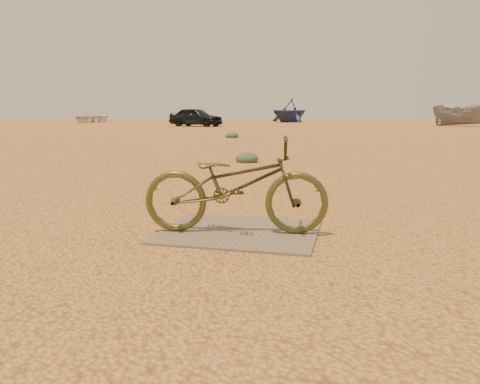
% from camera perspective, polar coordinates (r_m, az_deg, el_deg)
% --- Properties ---
extents(ground, '(120.00, 120.00, 0.00)m').
position_cam_1_polar(ground, '(4.66, -2.45, -5.27)').
color(ground, '#E6A14C').
rests_on(ground, ground).
extents(plywood_board, '(1.55, 1.32, 0.02)m').
position_cam_1_polar(plywood_board, '(4.76, 0.00, -4.80)').
color(plywood_board, '#715E49').
rests_on(plywood_board, ground).
extents(bicycle, '(1.89, 0.93, 0.95)m').
position_cam_1_polar(bicycle, '(4.59, -0.53, 0.86)').
color(bicycle, '#4E4B21').
rests_on(bicycle, plywood_board).
extents(car, '(4.60, 2.65, 1.47)m').
position_cam_1_polar(car, '(37.75, -5.40, 9.09)').
color(car, black).
rests_on(car, ground).
extents(boat_near_left, '(3.79, 5.20, 1.05)m').
position_cam_1_polar(boat_near_left, '(52.99, -17.91, 8.64)').
color(boat_near_left, silver).
rests_on(boat_near_left, ground).
extents(boat_far_left, '(6.22, 6.36, 2.54)m').
position_cam_1_polar(boat_far_left, '(51.30, 6.06, 9.86)').
color(boat_far_left, navy).
rests_on(boat_far_left, ground).
extents(boat_mid_right, '(5.00, 4.00, 1.84)m').
position_cam_1_polar(boat_mid_right, '(41.77, 25.46, 8.51)').
color(boat_mid_right, gray).
rests_on(boat_mid_right, ground).
extents(kale_a, '(0.55, 0.55, 0.30)m').
position_cam_1_polar(kale_a, '(11.27, 0.83, 3.67)').
color(kale_a, '#485E3D').
rests_on(kale_a, ground).
extents(kale_c, '(0.61, 0.61, 0.34)m').
position_cam_1_polar(kale_c, '(21.64, -1.00, 6.64)').
color(kale_c, '#485E3D').
rests_on(kale_c, ground).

